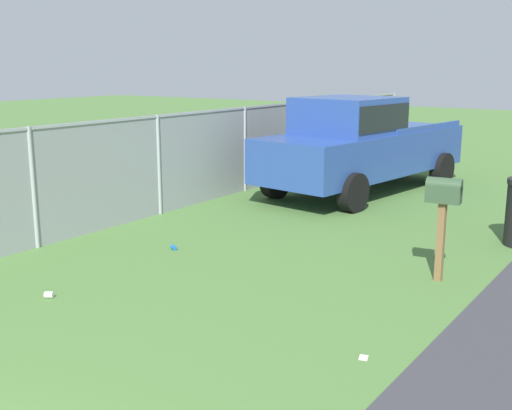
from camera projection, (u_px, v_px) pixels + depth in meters
name	position (u px, v px, depth m)	size (l,w,h in m)	color
mailbox	(443.00, 200.00, 8.00)	(0.26, 0.45, 1.36)	brown
pickup_truck	(359.00, 142.00, 13.63)	(5.79, 2.74, 2.09)	#284793
fence_section	(205.00, 153.00, 12.76)	(19.16, 0.07, 1.86)	#9EA3A8
litter_can_near_hydrant	(174.00, 247.00, 9.60)	(0.07, 0.07, 0.12)	blue
litter_cup_midfield_a	(49.00, 295.00, 7.60)	(0.08, 0.08, 0.10)	white
litter_bag_by_mailbox	(439.00, 253.00, 9.19)	(0.14, 0.14, 0.14)	silver
litter_wrapper_far_scatter	(363.00, 357.00, 6.06)	(0.12, 0.08, 0.01)	silver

